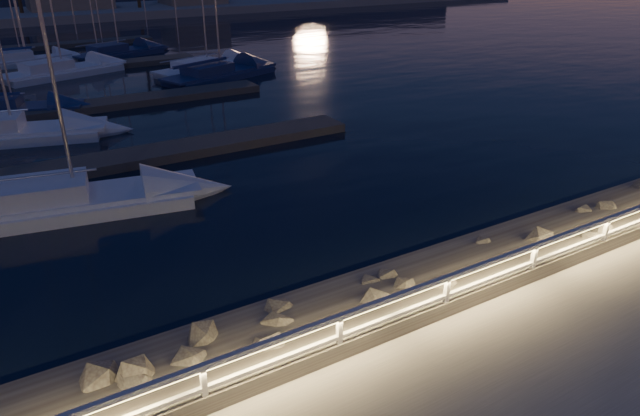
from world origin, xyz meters
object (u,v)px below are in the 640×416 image
(sailboat_n, at_px, (25,60))
(sailboat_f, at_px, (9,132))
(guard_rail, at_px, (295,343))
(sailboat_l, at_px, (205,67))
(sailboat_g, at_px, (60,70))
(sailboat_k, at_px, (117,52))
(sailboat_b, at_px, (70,200))
(sailboat_h, at_px, (218,73))
(sailboat_c, at_px, (11,108))

(sailboat_n, bearing_deg, sailboat_f, -101.50)
(guard_rail, xyz_separation_m, sailboat_l, (10.19, 32.36, -0.96))
(sailboat_g, bearing_deg, sailboat_n, 88.57)
(guard_rail, distance_m, sailboat_k, 42.78)
(guard_rail, height_order, sailboat_b, sailboat_b)
(sailboat_g, relative_size, sailboat_h, 0.99)
(sailboat_g, height_order, sailboat_l, sailboat_g)
(sailboat_c, bearing_deg, sailboat_b, -68.55)
(sailboat_f, xyz_separation_m, sailboat_g, (4.43, 14.40, -0.01))
(sailboat_l, distance_m, sailboat_n, 14.81)
(sailboat_l, bearing_deg, sailboat_n, 121.21)
(guard_rail, relative_size, sailboat_g, 2.98)
(sailboat_c, xyz_separation_m, sailboat_f, (-0.48, -5.05, 0.07))
(sailboat_f, distance_m, sailboat_k, 22.51)
(guard_rail, height_order, sailboat_n, sailboat_n)
(guard_rail, xyz_separation_m, sailboat_h, (10.19, 29.88, -0.94))
(sailboat_b, bearing_deg, sailboat_f, 106.97)
(sailboat_c, distance_m, sailboat_h, 13.59)
(sailboat_c, relative_size, sailboat_n, 0.94)
(guard_rail, bearing_deg, sailboat_g, 88.67)
(sailboat_f, distance_m, sailboat_l, 17.21)
(sailboat_c, height_order, sailboat_h, sailboat_h)
(sailboat_f, height_order, sailboat_g, sailboat_g)
(sailboat_n, bearing_deg, sailboat_g, -77.34)
(sailboat_c, bearing_deg, sailboat_k, 77.68)
(sailboat_c, height_order, sailboat_n, sailboat_n)
(sailboat_f, bearing_deg, sailboat_c, 100.41)
(sailboat_n, bearing_deg, sailboat_l, -45.55)
(sailboat_f, bearing_deg, sailboat_k, 80.17)
(sailboat_h, height_order, sailboat_n, sailboat_h)
(sailboat_n, bearing_deg, sailboat_b, -96.85)
(sailboat_b, distance_m, sailboat_l, 23.93)
(sailboat_f, relative_size, sailboat_l, 1.02)
(sailboat_c, xyz_separation_m, sailboat_g, (3.95, 9.35, 0.06))
(sailboat_f, xyz_separation_m, sailboat_l, (13.77, 10.32, -0.05))
(sailboat_f, bearing_deg, sailboat_b, -67.74)
(sailboat_l, height_order, sailboat_n, sailboat_l)
(guard_rail, bearing_deg, sailboat_h, 71.17)
(sailboat_h, bearing_deg, sailboat_g, 124.83)
(sailboat_n, bearing_deg, sailboat_h, -51.95)
(sailboat_b, bearing_deg, guard_rail, -67.90)
(sailboat_b, height_order, sailboat_l, sailboat_b)
(sailboat_n, bearing_deg, sailboat_k, -2.98)
(sailboat_h, bearing_deg, guard_rail, -128.98)
(guard_rail, bearing_deg, sailboat_l, 72.52)
(sailboat_f, distance_m, sailboat_n, 20.36)
(sailboat_k, relative_size, sailboat_n, 1.04)
(sailboat_b, relative_size, sailboat_f, 1.01)
(sailboat_k, bearing_deg, sailboat_h, -92.57)
(sailboat_c, xyz_separation_m, sailboat_n, (2.24, 15.13, 0.04))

